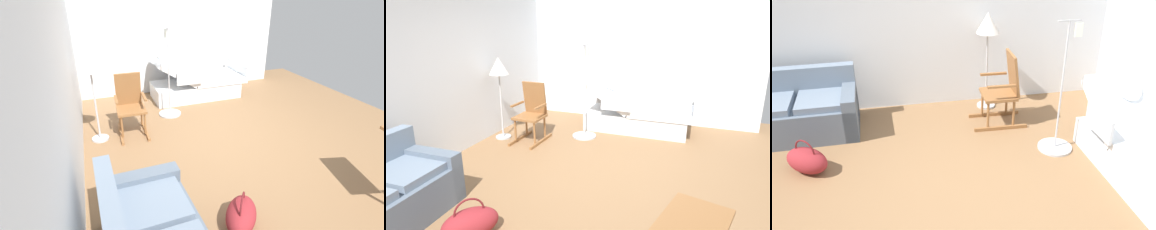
# 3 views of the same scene
# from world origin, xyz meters

# --- Properties ---
(ground_plane) EXTENTS (7.11, 7.11, 0.00)m
(ground_plane) POSITION_xyz_m (0.00, 0.00, 0.00)
(ground_plane) COLOR olive
(back_wall) EXTENTS (5.89, 0.10, 2.70)m
(back_wall) POSITION_xyz_m (0.00, 2.37, 1.35)
(back_wall) COLOR silver
(back_wall) RESTS_ON ground
(hospital_bed) EXTENTS (1.05, 2.07, 1.10)m
(hospital_bed) POSITION_xyz_m (2.21, -0.17, 0.31)
(hospital_bed) COLOR silver
(hospital_bed) RESTS_ON ground
(couch) EXTENTS (1.63, 0.90, 0.85)m
(couch) POSITION_xyz_m (-1.87, 1.73, 0.31)
(couch) COLOR slate
(couch) RESTS_ON ground
(rocking_chair) EXTENTS (0.77, 0.51, 1.05)m
(rocking_chair) POSITION_xyz_m (0.97, 1.49, 0.50)
(rocking_chair) COLOR brown
(rocking_chair) RESTS_ON ground
(floor_lamp) EXTENTS (0.34, 0.34, 1.48)m
(floor_lamp) POSITION_xyz_m (0.86, 2.05, 1.23)
(floor_lamp) COLOR #B2B5BA
(floor_lamp) RESTS_ON ground
(duffel_bag) EXTENTS (0.64, 0.59, 0.43)m
(duffel_bag) POSITION_xyz_m (-1.64, 0.74, 0.15)
(duffel_bag) COLOR maroon
(duffel_bag) RESTS_ON ground
(iv_pole) EXTENTS (0.44, 0.44, 1.69)m
(iv_pole) POSITION_xyz_m (1.45, 0.66, 0.25)
(iv_pole) COLOR #B2B5BA
(iv_pole) RESTS_ON ground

